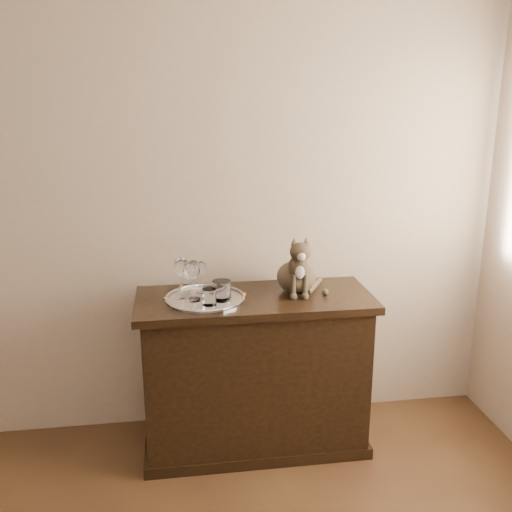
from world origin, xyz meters
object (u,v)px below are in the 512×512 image
at_px(tumbler_a, 221,291).
at_px(cat, 297,262).
at_px(tray, 205,299).
at_px(tumbler_b, 209,297).
at_px(sideboard, 255,372).
at_px(wine_glass_b, 201,276).
at_px(tumbler_c, 223,289).
at_px(wine_glass_a, 181,277).
at_px(wine_glass_d, 194,280).
at_px(wine_glass_c, 190,280).

distance_m(tumbler_a, cat, 0.43).
height_order(tray, tumbler_b, tumbler_b).
height_order(sideboard, tumbler_b, tumbler_b).
height_order(wine_glass_b, tumbler_c, wine_glass_b).
distance_m(tray, tumbler_b, 0.10).
bearing_deg(cat, wine_glass_b, -179.18).
relative_size(wine_glass_a, tumbler_a, 2.05).
xyz_separation_m(sideboard, cat, (0.23, 0.05, 0.58)).
bearing_deg(tray, tumbler_a, -24.89).
bearing_deg(tumbler_a, wine_glass_a, 156.33).
bearing_deg(cat, wine_glass_d, -167.33).
height_order(tumbler_c, cat, cat).
bearing_deg(sideboard, wine_glass_b, 162.26).
bearing_deg(tumbler_a, wine_glass_d, 167.67).
height_order(wine_glass_a, tumbler_b, wine_glass_a).
relative_size(wine_glass_b, wine_glass_c, 0.88).
relative_size(tray, wine_glass_c, 2.08).
bearing_deg(cat, sideboard, -162.34).
bearing_deg(tumbler_c, wine_glass_d, -179.41).
bearing_deg(cat, tumbler_b, -156.61).
distance_m(tray, tumbler_a, 0.10).
height_order(wine_glass_d, tumbler_a, wine_glass_d).
xyz_separation_m(wine_glass_a, wine_glass_c, (0.04, -0.04, -0.01)).
distance_m(tray, wine_glass_b, 0.13).
height_order(wine_glass_c, tumbler_b, wine_glass_c).
distance_m(tray, wine_glass_d, 0.12).
height_order(wine_glass_a, tumbler_c, wine_glass_a).
height_order(sideboard, wine_glass_b, wine_glass_b).
bearing_deg(cat, wine_glass_a, -173.36).
xyz_separation_m(wine_glass_b, tumbler_b, (0.03, -0.19, -0.04)).
relative_size(wine_glass_a, wine_glass_c, 1.07).
relative_size(tray, cat, 1.27).
relative_size(wine_glass_b, tumbler_b, 2.10).
distance_m(tumbler_a, tumbler_c, 0.03).
distance_m(sideboard, tumbler_a, 0.52).
distance_m(sideboard, tumbler_c, 0.51).
relative_size(wine_glass_b, tumbler_a, 1.68).
xyz_separation_m(sideboard, tumbler_a, (-0.17, -0.05, 0.48)).
xyz_separation_m(wine_glass_b, cat, (0.49, -0.03, 0.07)).
distance_m(sideboard, wine_glass_d, 0.62).
bearing_deg(tumbler_b, wine_glass_c, 131.49).
bearing_deg(cat, tumbler_a, -160.85).
distance_m(wine_glass_c, cat, 0.55).
relative_size(tumbler_b, cat, 0.25).
bearing_deg(tumbler_a, wine_glass_b, 123.83).
distance_m(wine_glass_b, tumbler_b, 0.20).
bearing_deg(wine_glass_a, tumbler_b, -46.97).
bearing_deg(sideboard, wine_glass_d, -175.77).
xyz_separation_m(sideboard, tumbler_c, (-0.16, -0.02, 0.48)).
relative_size(wine_glass_b, wine_glass_d, 0.83).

